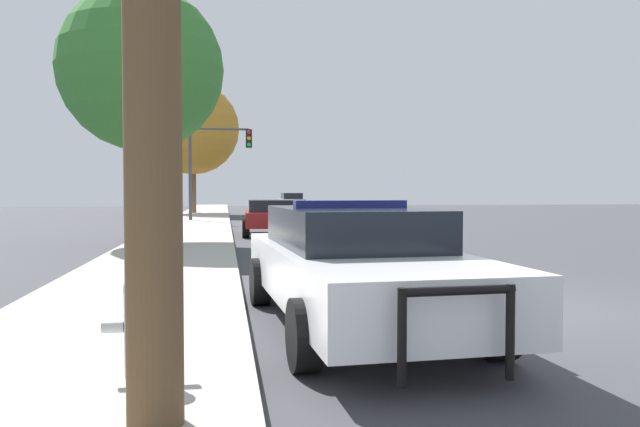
# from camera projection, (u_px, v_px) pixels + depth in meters

# --- Properties ---
(ground_plane) EXTENTS (110.00, 110.00, 0.00)m
(ground_plane) POSITION_uv_depth(u_px,v_px,m) (515.00, 309.00, 8.36)
(ground_plane) COLOR #3D3D42
(sidewalk_left) EXTENTS (3.00, 110.00, 0.13)m
(sidewalk_left) POSITION_uv_depth(u_px,v_px,m) (121.00, 316.00, 7.58)
(sidewalk_left) COLOR #ADA89E
(sidewalk_left) RESTS_ON ground_plane
(police_car) EXTENTS (2.34, 5.50, 1.48)m
(police_car) POSITION_uv_depth(u_px,v_px,m) (355.00, 263.00, 7.31)
(police_car) COLOR white
(police_car) RESTS_ON ground_plane
(fire_hydrant) EXTENTS (0.57, 0.25, 0.83)m
(fire_hydrant) POSITION_uv_depth(u_px,v_px,m) (140.00, 321.00, 4.90)
(fire_hydrant) COLOR #B7BCC1
(fire_hydrant) RESTS_ON sidewalk_left
(traffic_light) EXTENTS (3.08, 0.35, 4.60)m
(traffic_light) POSITION_uv_depth(u_px,v_px,m) (216.00, 154.00, 30.44)
(traffic_light) COLOR #424247
(traffic_light) RESTS_ON sidewalk_left
(car_background_midblock) EXTENTS (2.07, 3.96, 1.25)m
(car_background_midblock) POSITION_uv_depth(u_px,v_px,m) (271.00, 216.00, 21.93)
(car_background_midblock) COLOR maroon
(car_background_midblock) RESTS_ON ground_plane
(car_background_distant) EXTENTS (2.07, 4.52, 1.34)m
(car_background_distant) POSITION_uv_depth(u_px,v_px,m) (291.00, 201.00, 51.43)
(car_background_distant) COLOR #B7B7BC
(car_background_distant) RESTS_ON ground_plane
(tree_sidewalk_far) EXTENTS (5.89, 5.89, 8.35)m
(tree_sidewalk_far) POSITION_uv_depth(u_px,v_px,m) (193.00, 129.00, 39.96)
(tree_sidewalk_far) COLOR brown
(tree_sidewalk_far) RESTS_ON sidewalk_left
(tree_sidewalk_near) EXTENTS (4.74, 4.74, 7.35)m
(tree_sidewalk_near) POSITION_uv_depth(u_px,v_px,m) (141.00, 69.00, 18.04)
(tree_sidewalk_near) COLOR #4C3823
(tree_sidewalk_near) RESTS_ON sidewalk_left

